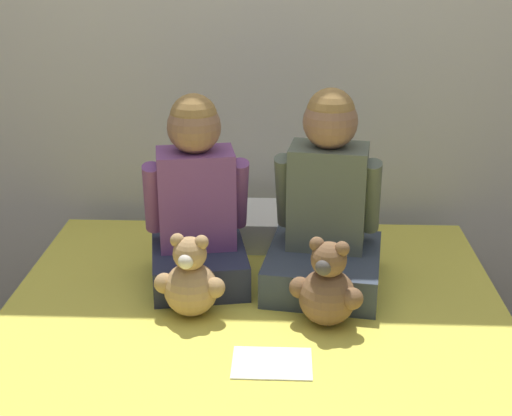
% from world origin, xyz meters
% --- Properties ---
extents(wall_behind_bed, '(8.00, 0.06, 2.50)m').
position_xyz_m(wall_behind_bed, '(0.00, 1.08, 1.25)').
color(wall_behind_bed, silver).
rests_on(wall_behind_bed, ground_plane).
extents(child_on_left, '(0.36, 0.37, 0.61)m').
position_xyz_m(child_on_left, '(-0.19, 0.46, 0.74)').
color(child_on_left, '#282D47').
rests_on(child_on_left, bed).
extents(child_on_right, '(0.40, 0.44, 0.63)m').
position_xyz_m(child_on_right, '(0.22, 0.46, 0.73)').
color(child_on_right, '#384251').
rests_on(child_on_right, bed).
extents(teddy_bear_held_by_left_child, '(0.21, 0.16, 0.25)m').
position_xyz_m(teddy_bear_held_by_left_child, '(-0.19, 0.22, 0.59)').
color(teddy_bear_held_by_left_child, tan).
rests_on(teddy_bear_held_by_left_child, bed).
extents(teddy_bear_held_by_right_child, '(0.21, 0.17, 0.26)m').
position_xyz_m(teddy_bear_held_by_right_child, '(0.21, 0.19, 0.60)').
color(teddy_bear_held_by_right_child, brown).
rests_on(teddy_bear_held_by_right_child, bed).
extents(pillow_at_headboard, '(0.53, 0.28, 0.11)m').
position_xyz_m(pillow_at_headboard, '(0.00, 0.78, 0.54)').
color(pillow_at_headboard, white).
rests_on(pillow_at_headboard, bed).
extents(sign_card, '(0.21, 0.15, 0.00)m').
position_xyz_m(sign_card, '(0.06, -0.03, 0.49)').
color(sign_card, white).
rests_on(sign_card, bed).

